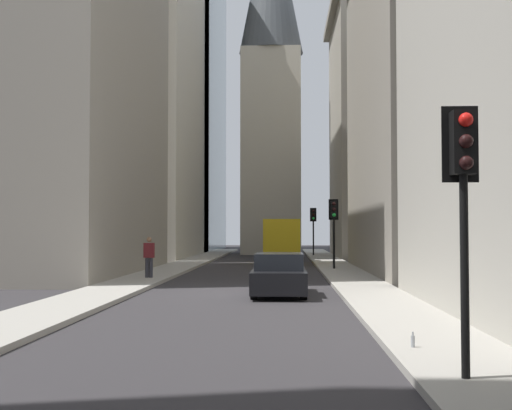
{
  "coord_description": "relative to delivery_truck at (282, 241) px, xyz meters",
  "views": [
    {
      "loc": [
        -22.24,
        -1.6,
        2.21
      ],
      "look_at": [
        17.02,
        0.19,
        3.72
      ],
      "focal_mm": 44.74,
      "sensor_mm": 36.0,
      "label": 1
    }
  ],
  "objects": [
    {
      "name": "sidewalk_right",
      "position": [
        -19.24,
        5.9,
        -1.39
      ],
      "size": [
        90.0,
        2.2,
        0.14
      ],
      "primitive_type": "cube",
      "color": "#A8A399",
      "rests_on": "ground_plane"
    },
    {
      "name": "building_right_far",
      "position": [
        9.29,
        12.0,
        13.75
      ],
      "size": [
        18.08,
        10.0,
        30.42
      ],
      "color": "beige",
      "rests_on": "ground_plane"
    },
    {
      "name": "building_left_far",
      "position": [
        9.59,
        -9.19,
        9.29
      ],
      "size": [
        12.13,
        10.5,
        21.49
      ],
      "color": "#A8A091",
      "rests_on": "ground_plane"
    },
    {
      "name": "building_right_midfar",
      "position": [
        -10.56,
        11.99,
        10.5
      ],
      "size": [
        15.68,
        10.5,
        23.9
      ],
      "color": "gray",
      "rests_on": "ground_plane"
    },
    {
      "name": "pedestrian",
      "position": [
        -14.23,
        5.65,
        -0.36
      ],
      "size": [
        0.26,
        0.44,
        1.75
      ],
      "color": "#33333D",
      "rests_on": "sidewalk_right"
    },
    {
      "name": "traffic_light_far_junction",
      "position": [
        10.23,
        -2.49,
        1.48
      ],
      "size": [
        0.43,
        0.52,
        3.82
      ],
      "color": "black",
      "rests_on": "sidewalk_left"
    },
    {
      "name": "sedan_black",
      "position": [
        -20.01,
        0.0,
        -0.8
      ],
      "size": [
        4.3,
        1.78,
        1.42
      ],
      "color": "black",
      "rests_on": "ground_plane"
    },
    {
      "name": "sidewalk_left",
      "position": [
        -19.24,
        -3.1,
        -1.39
      ],
      "size": [
        90.0,
        2.2,
        0.14
      ],
      "primitive_type": "cube",
      "color": "#A8A399",
      "rests_on": "ground_plane"
    },
    {
      "name": "traffic_light_midblock",
      "position": [
        -7.51,
        -2.79,
        1.38
      ],
      "size": [
        0.43,
        0.52,
        3.68
      ],
      "color": "black",
      "rests_on": "sidewalk_left"
    },
    {
      "name": "traffic_light_foreground",
      "position": [
        -32.42,
        -2.71,
        1.5
      ],
      "size": [
        0.43,
        0.52,
        3.84
      ],
      "color": "black",
      "rests_on": "sidewalk_left"
    },
    {
      "name": "delivery_truck",
      "position": [
        0.0,
        0.0,
        0.0
      ],
      "size": [
        6.46,
        2.25,
        2.84
      ],
      "color": "yellow",
      "rests_on": "ground_plane"
    },
    {
      "name": "ground_plane",
      "position": [
        -19.24,
        1.4,
        -1.46
      ],
      "size": [
        135.0,
        135.0,
        0.0
      ],
      "primitive_type": "plane",
      "color": "#302D30"
    },
    {
      "name": "discarded_bottle",
      "position": [
        -30.08,
        -2.45,
        -1.21
      ],
      "size": [
        0.07,
        0.07,
        0.27
      ],
      "color": "#999EA3",
      "rests_on": "sidewalk_left"
    },
    {
      "name": "building_left_midfar",
      "position": [
        -9.06,
        -9.19,
        8.48
      ],
      "size": [
        16.64,
        10.5,
        19.85
      ],
      "color": "gray",
      "rests_on": "ground_plane"
    },
    {
      "name": "church_spire",
      "position": [
        16.25,
        1.04,
        15.96
      ],
      "size": [
        5.82,
        5.82,
        33.26
      ],
      "color": "beige",
      "rests_on": "ground_plane"
    }
  ]
}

